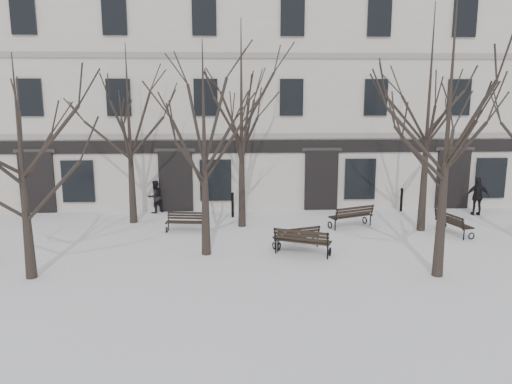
{
  "coord_description": "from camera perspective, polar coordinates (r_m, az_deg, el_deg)",
  "views": [
    {
      "loc": [
        -0.78,
        -15.67,
        5.53
      ],
      "look_at": [
        0.1,
        3.0,
        1.87
      ],
      "focal_mm": 35.0,
      "sensor_mm": 36.0,
      "label": 1
    }
  ],
  "objects": [
    {
      "name": "bollard_b",
      "position": [
        24.94,
        16.29,
        -0.75
      ],
      "size": [
        0.15,
        0.15,
        1.14
      ],
      "color": "black",
      "rests_on": "ground"
    },
    {
      "name": "tree_6",
      "position": [
        21.12,
        19.23,
        10.8
      ],
      "size": [
        6.32,
        6.32,
        9.03
      ],
      "color": "black",
      "rests_on": "ground"
    },
    {
      "name": "tree_1",
      "position": [
        16.96,
        -5.99,
        7.75
      ],
      "size": [
        5.11,
        5.11,
        7.3
      ],
      "color": "black",
      "rests_on": "ground"
    },
    {
      "name": "pedestrian_b",
      "position": [
        24.24,
        -11.4,
        -2.33
      ],
      "size": [
        0.96,
        0.94,
        1.56
      ],
      "primitive_type": "imported",
      "rotation": [
        0.0,
        0.0,
        3.87
      ],
      "color": "black",
      "rests_on": "ground"
    },
    {
      "name": "tree_4",
      "position": [
        21.96,
        -14.37,
        8.77
      ],
      "size": [
        5.35,
        5.35,
        7.64
      ],
      "color": "black",
      "rests_on": "ground"
    },
    {
      "name": "bench_2",
      "position": [
        17.5,
        5.32,
        -5.55
      ],
      "size": [
        2.05,
        1.39,
        0.98
      ],
      "rotation": [
        0.0,
        0.0,
        2.75
      ],
      "color": "black",
      "rests_on": "ground"
    },
    {
      "name": "tree_2",
      "position": [
        15.74,
        21.28,
        9.64
      ],
      "size": [
        5.98,
        5.98,
        8.54
      ],
      "color": "black",
      "rests_on": "ground"
    },
    {
      "name": "bench_1",
      "position": [
        18.26,
        4.67,
        -5.08
      ],
      "size": [
        1.77,
        1.1,
        0.85
      ],
      "rotation": [
        0.0,
        0.0,
        3.47
      ],
      "color": "black",
      "rests_on": "ground"
    },
    {
      "name": "pedestrian_c",
      "position": [
        25.48,
        23.85,
        -2.42
      ],
      "size": [
        1.09,
        0.57,
        1.78
      ],
      "primitive_type": "imported",
      "rotation": [
        0.0,
        0.0,
        3.01
      ],
      "color": "black",
      "rests_on": "ground"
    },
    {
      "name": "bench_5",
      "position": [
        21.53,
        21.55,
        -3.27
      ],
      "size": [
        1.04,
        1.86,
        0.89
      ],
      "rotation": [
        0.0,
        0.0,
        1.81
      ],
      "color": "black",
      "rests_on": "ground"
    },
    {
      "name": "bollard_a",
      "position": [
        22.83,
        -2.7,
        -1.35
      ],
      "size": [
        0.15,
        0.15,
        1.16
      ],
      "color": "black",
      "rests_on": "ground"
    },
    {
      "name": "ground",
      "position": [
        16.64,
        0.13,
        -8.34
      ],
      "size": [
        100.0,
        100.0,
        0.0
      ],
      "primitive_type": "plane",
      "color": "white",
      "rests_on": "ground"
    },
    {
      "name": "tree_0",
      "position": [
        16.14,
        -25.41,
        5.25
      ],
      "size": [
        4.7,
        4.7,
        6.71
      ],
      "color": "black",
      "rests_on": "ground"
    },
    {
      "name": "bench_3",
      "position": [
        20.63,
        -8.03,
        -3.34
      ],
      "size": [
        1.64,
        0.76,
        0.8
      ],
      "rotation": [
        0.0,
        0.0,
        -0.12
      ],
      "color": "black",
      "rests_on": "ground"
    },
    {
      "name": "bench_4",
      "position": [
        21.41,
        10.87,
        -2.65
      ],
      "size": [
        2.0,
        1.38,
        0.96
      ],
      "rotation": [
        0.0,
        0.0,
        3.55
      ],
      "color": "black",
      "rests_on": "ground"
    },
    {
      "name": "tree_5",
      "position": [
        20.66,
        -1.69,
        10.51
      ],
      "size": [
        5.96,
        5.96,
        8.52
      ],
      "color": "black",
      "rests_on": "ground"
    },
    {
      "name": "building",
      "position": [
        28.64,
        -1.17,
        11.04
      ],
      "size": [
        40.4,
        10.2,
        11.4
      ],
      "color": "beige",
      "rests_on": "ground"
    }
  ]
}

